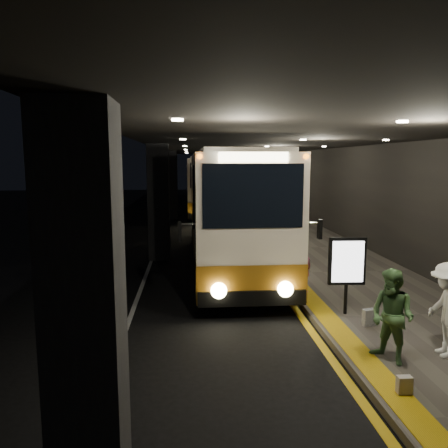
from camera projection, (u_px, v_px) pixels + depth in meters
name	position (u px, v px, depth m)	size (l,w,h in m)	color
ground	(202.00, 287.00, 13.13)	(90.00, 90.00, 0.00)	black
lane_line_white	(154.00, 253.00, 17.92)	(0.12, 50.00, 0.01)	silver
kerb_stripe_yellow	(254.00, 252.00, 18.24)	(0.18, 50.00, 0.01)	gold
sidewalk	(311.00, 249.00, 18.42)	(4.50, 50.00, 0.15)	#514C44
tactile_strip	(266.00, 248.00, 18.26)	(0.50, 50.00, 0.01)	gold
terminal_wall	(365.00, 179.00, 18.18)	(0.10, 50.00, 6.00)	black
support_columns	(159.00, 202.00, 16.64)	(0.80, 24.80, 4.40)	black
canopy	(259.00, 140.00, 17.59)	(9.00, 50.00, 0.40)	black
coach_main	(228.00, 211.00, 16.23)	(2.67, 12.79, 3.97)	beige
coach_second	(206.00, 187.00, 31.38)	(2.62, 12.43, 3.91)	beige
passenger_boarding	(303.00, 263.00, 12.11)	(0.60, 0.39, 1.63)	#C35B80
passenger_waiting_green	(392.00, 316.00, 7.82)	(0.83, 0.51, 1.72)	#497541
passenger_waiting_white	(447.00, 310.00, 8.08)	(1.15, 0.53, 1.77)	silver
bag_polka	(369.00, 317.00, 9.65)	(0.31, 0.13, 0.38)	black
bag_plain	(404.00, 385.00, 6.83)	(0.23, 0.13, 0.28)	beige
info_sign	(347.00, 263.00, 10.24)	(0.88, 0.16, 1.85)	black
stanchion_post	(304.00, 276.00, 11.90)	(0.05, 0.05, 0.99)	black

